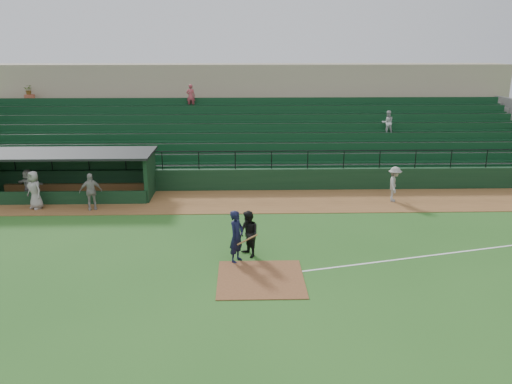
{
  "coord_description": "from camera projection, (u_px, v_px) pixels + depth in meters",
  "views": [
    {
      "loc": [
        -0.6,
        -17.06,
        7.9
      ],
      "look_at": [
        0.0,
        5.0,
        1.4
      ],
      "focal_mm": 35.65,
      "sensor_mm": 36.0,
      "label": 1
    }
  ],
  "objects": [
    {
      "name": "dugout",
      "position": [
        72.0,
        171.0,
        27.14
      ],
      "size": [
        8.9,
        3.2,
        2.42
      ],
      "color": "black",
      "rests_on": "ground"
    },
    {
      "name": "batter_at_plate",
      "position": [
        237.0,
        236.0,
        18.82
      ],
      "size": [
        1.18,
        0.87,
        2.0
      ],
      "color": "black",
      "rests_on": "ground"
    },
    {
      "name": "stadium_structure",
      "position": [
        251.0,
        130.0,
        33.74
      ],
      "size": [
        38.0,
        13.08,
        6.4
      ],
      "color": "black",
      "rests_on": "ground"
    },
    {
      "name": "umpire",
      "position": [
        248.0,
        234.0,
        19.32
      ],
      "size": [
        1.03,
        1.1,
        1.8
      ],
      "primitive_type": "imported",
      "rotation": [
        0.0,
        0.0,
        -1.04
      ],
      "color": "black",
      "rests_on": "ground"
    },
    {
      "name": "warning_track",
      "position": [
        254.0,
        201.0,
        26.28
      ],
      "size": [
        40.0,
        4.0,
        0.03
      ],
      "primitive_type": "cube",
      "color": "brown",
      "rests_on": "ground"
    },
    {
      "name": "home_plate_dirt",
      "position": [
        261.0,
        279.0,
        17.65
      ],
      "size": [
        3.0,
        3.0,
        0.03
      ],
      "primitive_type": "cube",
      "color": "brown",
      "rests_on": "ground"
    },
    {
      "name": "foul_line",
      "position": [
        462.0,
        252.0,
        19.97
      ],
      "size": [
        17.49,
        4.44,
        0.01
      ],
      "primitive_type": "cube",
      "rotation": [
        0.0,
        0.0,
        0.24
      ],
      "color": "white",
      "rests_on": "ground"
    },
    {
      "name": "runner",
      "position": [
        394.0,
        184.0,
        26.02
      ],
      "size": [
        0.98,
        1.32,
        1.82
      ],
      "primitive_type": "imported",
      "rotation": [
        0.0,
        0.0,
        1.29
      ],
      "color": "gray",
      "rests_on": "warning_track"
    },
    {
      "name": "ground",
      "position": [
        260.0,
        267.0,
        18.61
      ],
      "size": [
        90.0,
        90.0,
        0.0
      ],
      "primitive_type": "plane",
      "color": "#25561B",
      "rests_on": "ground"
    },
    {
      "name": "dugout_player_c",
      "position": [
        29.0,
        185.0,
        26.18
      ],
      "size": [
        1.6,
        0.97,
        1.65
      ],
      "primitive_type": "imported",
      "rotation": [
        0.0,
        0.0,
        2.8
      ],
      "color": "#9D9893",
      "rests_on": "warning_track"
    },
    {
      "name": "dugout_player_a",
      "position": [
        91.0,
        191.0,
        24.74
      ],
      "size": [
        1.15,
        0.76,
        1.82
      ],
      "primitive_type": "imported",
      "rotation": [
        0.0,
        0.0,
        0.33
      ],
      "color": "#9D9893",
      "rests_on": "warning_track"
    },
    {
      "name": "dugout_player_b",
      "position": [
        35.0,
        190.0,
        24.85
      ],
      "size": [
        1.1,
        1.02,
        1.89
      ],
      "primitive_type": "imported",
      "rotation": [
        0.0,
        0.0,
        -0.6
      ],
      "color": "gray",
      "rests_on": "warning_track"
    }
  ]
}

